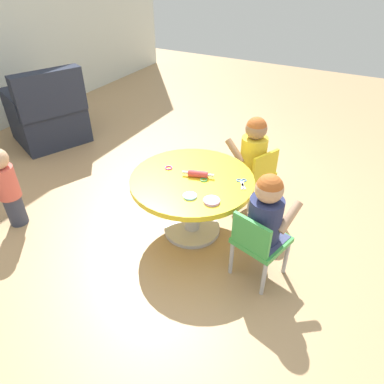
{
  "coord_description": "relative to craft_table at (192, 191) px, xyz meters",
  "views": [
    {
      "loc": [
        -1.85,
        -1.0,
        1.84
      ],
      "look_at": [
        0.0,
        0.0,
        0.37
      ],
      "focal_mm": 32.67,
      "sensor_mm": 36.0,
      "label": 1
    }
  ],
  "objects": [
    {
      "name": "ground_plane",
      "position": [
        0.0,
        0.0,
        -0.38
      ],
      "size": [
        10.0,
        10.0,
        0.0
      ],
      "primitive_type": "plane",
      "color": "tan"
    },
    {
      "name": "craft_table",
      "position": [
        0.0,
        0.0,
        0.0
      ],
      "size": [
        0.89,
        0.89,
        0.49
      ],
      "color": "silver",
      "rests_on": "ground"
    },
    {
      "name": "child_chair_left",
      "position": [
        -0.21,
        -0.59,
        -0.07
      ],
      "size": [
        0.37,
        0.37,
        0.54
      ],
      "color": "#B7B7BC",
      "rests_on": "ground"
    },
    {
      "name": "seated_child_left",
      "position": [
        -0.17,
        -0.6,
        0.16
      ],
      "size": [
        0.41,
        0.35,
        0.51
      ],
      "color": "#3F4772",
      "rests_on": "ground"
    },
    {
      "name": "child_chair_right",
      "position": [
        0.56,
        -0.29,
        -0.07
      ],
      "size": [
        0.4,
        0.4,
        0.54
      ],
      "color": "#B7B7BC",
      "rests_on": "ground"
    },
    {
      "name": "seated_child_right",
      "position": [
        0.57,
        -0.25,
        0.16
      ],
      "size": [
        0.39,
        0.43,
        0.51
      ],
      "color": "#3F4772",
      "rests_on": "ground"
    },
    {
      "name": "armchair_dark",
      "position": [
        0.62,
        2.15,
        -0.07
      ],
      "size": [
        0.93,
        0.94,
        0.85
      ],
      "color": "#232838",
      "rests_on": "ground"
    },
    {
      "name": "toddler_standing",
      "position": [
        -0.58,
        1.29,
        -0.02
      ],
      "size": [
        0.17,
        0.17,
        0.67
      ],
      "color": "#33384C",
      "rests_on": "ground"
    },
    {
      "name": "rolling_pin",
      "position": [
        0.03,
        -0.03,
        0.14
      ],
      "size": [
        0.09,
        0.23,
        0.05
      ],
      "color": "#D83F3F",
      "rests_on": "craft_table"
    },
    {
      "name": "craft_scissors",
      "position": [
        0.11,
        -0.34,
        0.12
      ],
      "size": [
        0.14,
        0.11,
        0.01
      ],
      "color": "silver",
      "rests_on": "craft_table"
    },
    {
      "name": "playdough_blob_0",
      "position": [
        -0.21,
        -0.1,
        0.12
      ],
      "size": [
        0.09,
        0.09,
        0.01
      ],
      "primitive_type": "cylinder",
      "color": "#8CCCF2",
      "rests_on": "craft_table"
    },
    {
      "name": "playdough_blob_1",
      "position": [
        -0.19,
        -0.25,
        0.12
      ],
      "size": [
        0.11,
        0.11,
        0.02
      ],
      "primitive_type": "cylinder",
      "color": "#CC99E5",
      "rests_on": "craft_table"
    },
    {
      "name": "cookie_cutter_0",
      "position": [
        0.03,
        0.22,
        0.12
      ],
      "size": [
        0.06,
        0.06,
        0.01
      ],
      "primitive_type": "torus",
      "color": "#D83FA5",
      "rests_on": "craft_table"
    },
    {
      "name": "cookie_cutter_1",
      "position": [
        0.01,
        -0.09,
        0.12
      ],
      "size": [
        0.05,
        0.05,
        0.01
      ],
      "primitive_type": "torus",
      "color": "#4CB259",
      "rests_on": "craft_table"
    }
  ]
}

